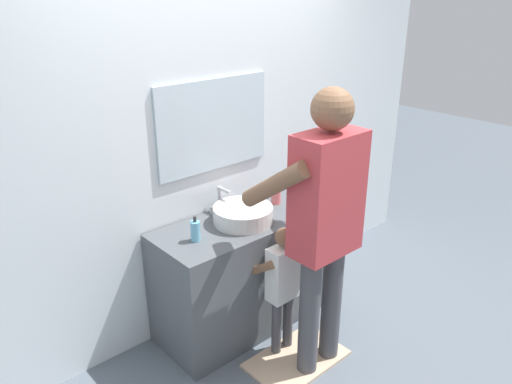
{
  "coord_description": "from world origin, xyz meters",
  "views": [
    {
      "loc": [
        -1.93,
        -2.01,
        2.29
      ],
      "look_at": [
        0.0,
        0.15,
        1.08
      ],
      "focal_mm": 35.02,
      "sensor_mm": 36.0,
      "label": 1
    }
  ],
  "objects_px": {
    "soap_bottle": "(195,231)",
    "adult_parent": "(324,212)",
    "toothbrush_cup": "(276,196)",
    "child_toddler": "(282,280)"
  },
  "relations": [
    {
      "from": "toothbrush_cup",
      "to": "adult_parent",
      "type": "relative_size",
      "value": 0.12
    },
    {
      "from": "soap_bottle",
      "to": "child_toddler",
      "type": "relative_size",
      "value": 0.18
    },
    {
      "from": "toothbrush_cup",
      "to": "adult_parent",
      "type": "bearing_deg",
      "value": -112.57
    },
    {
      "from": "soap_bottle",
      "to": "child_toddler",
      "type": "height_order",
      "value": "soap_bottle"
    },
    {
      "from": "soap_bottle",
      "to": "adult_parent",
      "type": "xyz_separation_m",
      "value": [
        0.48,
        -0.61,
        0.19
      ]
    },
    {
      "from": "soap_bottle",
      "to": "child_toddler",
      "type": "bearing_deg",
      "value": -44.16
    },
    {
      "from": "soap_bottle",
      "to": "child_toddler",
      "type": "distance_m",
      "value": 0.64
    },
    {
      "from": "soap_bottle",
      "to": "adult_parent",
      "type": "height_order",
      "value": "adult_parent"
    },
    {
      "from": "toothbrush_cup",
      "to": "adult_parent",
      "type": "distance_m",
      "value": 0.78
    },
    {
      "from": "soap_bottle",
      "to": "adult_parent",
      "type": "distance_m",
      "value": 0.8
    }
  ]
}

